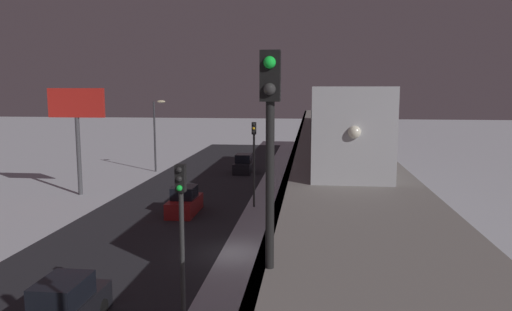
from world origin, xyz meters
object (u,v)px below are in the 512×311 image
(rail_signal, at_px, (270,122))
(traffic_light_near, at_px, (182,230))
(subway_train, at_px, (332,111))
(commercial_billboard, at_px, (77,113))
(sedan_black, at_px, (63,311))
(traffic_light_mid, at_px, (254,152))
(sedan_black_2, at_px, (244,165))
(sedan_red, at_px, (185,202))

(rail_signal, bearing_deg, traffic_light_near, -62.04)
(subway_train, height_order, traffic_light_near, subway_train)
(commercial_billboard, bearing_deg, rail_signal, 122.10)
(sedan_black, xyz_separation_m, traffic_light_mid, (-4.70, -19.69, 3.41))
(sedan_black_2, distance_m, traffic_light_near, 35.62)
(sedan_red, xyz_separation_m, traffic_light_near, (-4.70, 17.86, 3.40))
(sedan_black_2, distance_m, commercial_billboard, 18.36)
(sedan_black_2, xyz_separation_m, traffic_light_mid, (-2.90, 14.97, 3.40))
(commercial_billboard, bearing_deg, sedan_black_2, -134.38)
(sedan_black, height_order, sedan_red, same)
(subway_train, distance_m, sedan_black_2, 18.97)
(sedan_black, distance_m, sedan_black_2, 34.71)
(rail_signal, relative_size, sedan_black, 0.88)
(sedan_black, bearing_deg, rail_signal, -41.57)
(subway_train, relative_size, traffic_light_near, 5.76)
(subway_train, bearing_deg, sedan_black, 61.39)
(rail_signal, xyz_separation_m, sedan_black, (8.20, -7.28, -7.47))
(rail_signal, distance_m, sedan_black, 13.27)
(traffic_light_near, height_order, commercial_billboard, commercial_billboard)
(rail_signal, height_order, sedan_black_2, rail_signal)
(traffic_light_near, xyz_separation_m, traffic_light_mid, (0.00, -20.37, 0.00))
(sedan_black_2, bearing_deg, sedan_red, -95.88)
(traffic_light_mid, height_order, commercial_billboard, commercial_billboard)
(rail_signal, height_order, sedan_red, rail_signal)
(sedan_black_2, distance_m, traffic_light_mid, 15.63)
(subway_train, bearing_deg, traffic_light_mid, -6.43)
(sedan_red, distance_m, traffic_light_near, 18.78)
(sedan_black, bearing_deg, sedan_red, 90.00)
(sedan_black_2, bearing_deg, subway_train, -61.18)
(sedan_black, bearing_deg, traffic_light_near, -8.16)
(sedan_black, bearing_deg, commercial_billboard, 114.89)
(subway_train, bearing_deg, commercial_billboard, -8.83)
(subway_train, distance_m, commercial_billboard, 20.98)
(traffic_light_mid, bearing_deg, subway_train, 173.57)
(sedan_black, distance_m, commercial_billboard, 25.28)
(sedan_red, relative_size, traffic_light_near, 0.65)
(sedan_black, xyz_separation_m, sedan_black_2, (-1.80, -34.67, 0.01))
(subway_train, relative_size, traffic_light_mid, 5.76)
(subway_train, height_order, sedan_red, subway_train)
(sedan_red, bearing_deg, traffic_light_near, -75.26)
(rail_signal, distance_m, sedan_black_2, 43.08)
(sedan_red, relative_size, sedan_black_2, 1.02)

